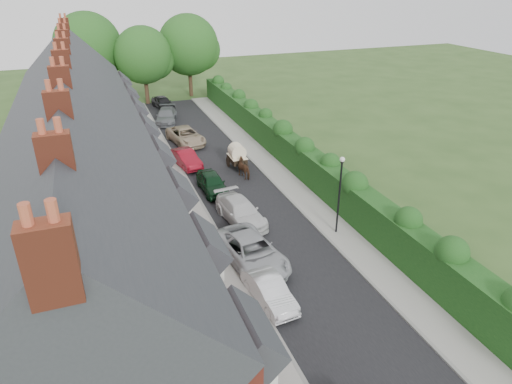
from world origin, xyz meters
TOP-DOWN VIEW (x-y plane):
  - ground at (0.00, 0.00)m, footprint 140.00×140.00m
  - road at (-0.50, 11.00)m, footprint 6.00×58.00m
  - pavement_hedge_side at (3.60, 11.00)m, footprint 2.20×58.00m
  - pavement_house_side at (-4.35, 11.00)m, footprint 1.70×58.00m
  - kerb_hedge_side at (2.55, 11.00)m, footprint 0.18×58.00m
  - kerb_house_side at (-3.55, 11.00)m, footprint 0.18×58.00m
  - hedge at (5.40, 11.00)m, footprint 2.10×58.00m
  - terrace_row at (-10.87, 9.98)m, footprint 9.05×40.50m
  - garden_wall_row at (-5.35, 10.00)m, footprint 0.35×40.35m
  - lamppost at (3.40, 4.00)m, footprint 0.32×0.32m
  - tree_far_left at (-2.65, 40.08)m, footprint 7.14×6.80m
  - tree_far_right at (3.39, 42.08)m, footprint 7.98×7.60m
  - tree_far_back at (-8.59, 43.08)m, footprint 8.40×8.00m
  - car_silver_a at (-3.00, -0.60)m, footprint 1.77×4.08m
  - car_silver_b at (-2.70, 2.77)m, footprint 3.37×5.97m
  - car_white at (-1.73, 7.56)m, footprint 2.61×5.24m
  - car_green at (-2.26, 12.60)m, footprint 1.75×4.21m
  - car_red at (-3.00, 18.20)m, footprint 2.17×4.37m
  - car_beige at (-1.75, 23.80)m, footprint 3.31×5.69m
  - car_grey at (-2.26, 31.20)m, footprint 3.31×5.47m
  - car_black at (-1.61, 37.02)m, footprint 2.51×4.54m
  - horse at (0.91, 14.29)m, footprint 1.26×1.96m
  - horse_cart at (0.91, 16.25)m, footprint 1.35×2.98m

SIDE VIEW (x-z plane):
  - ground at x=0.00m, z-range 0.00..0.00m
  - road at x=-0.50m, z-range 0.00..0.02m
  - pavement_hedge_side at x=3.60m, z-range 0.00..0.12m
  - pavement_house_side at x=-4.35m, z-range 0.00..0.12m
  - kerb_hedge_side at x=2.55m, z-range 0.00..0.13m
  - kerb_house_side at x=-3.55m, z-range 0.00..0.13m
  - garden_wall_row at x=-5.35m, z-range -0.09..1.01m
  - car_silver_a at x=-3.00m, z-range 0.00..1.31m
  - car_red at x=-3.00m, z-range 0.00..1.38m
  - car_green at x=-2.26m, z-range 0.00..1.42m
  - car_black at x=-1.61m, z-range 0.00..1.46m
  - car_white at x=-1.73m, z-range 0.00..1.46m
  - car_grey at x=-2.26m, z-range 0.00..1.48m
  - car_beige at x=-1.75m, z-range 0.00..1.49m
  - horse at x=0.91m, z-range 0.00..1.53m
  - car_silver_b at x=-2.70m, z-range 0.00..1.58m
  - horse_cart at x=0.91m, z-range 0.15..2.30m
  - hedge at x=5.40m, z-range 0.18..3.03m
  - lamppost at x=3.40m, z-range 0.72..5.88m
  - terrace_row at x=-10.87m, z-range -1.28..10.22m
  - tree_far_left at x=-2.65m, z-range 1.07..10.36m
  - tree_far_right at x=3.39m, z-range 1.16..11.47m
  - tree_far_back at x=-8.59m, z-range 1.21..12.03m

